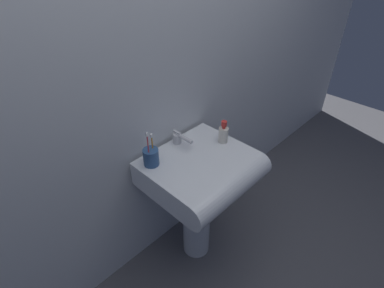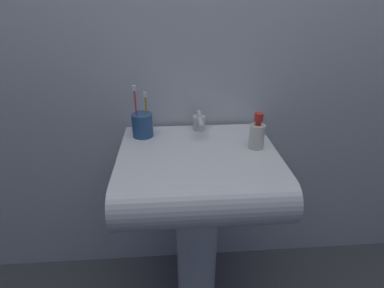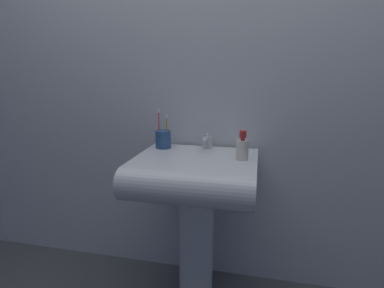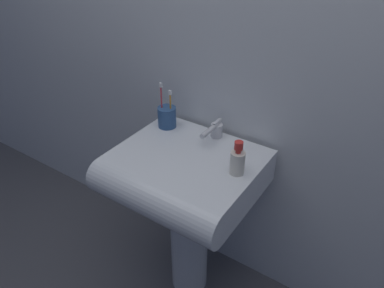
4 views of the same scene
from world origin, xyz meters
TOP-DOWN VIEW (x-y plane):
  - ground_plane at (0.00, 0.00)m, footprint 6.00×6.00m
  - wall_back at (0.00, 0.27)m, footprint 5.00×0.05m
  - sink_pedestal at (0.00, 0.00)m, footprint 0.18×0.18m
  - sink_basin at (0.00, -0.06)m, footprint 0.58×0.52m
  - faucet at (0.02, 0.17)m, footprint 0.05×0.15m
  - toothbrush_cup at (-0.21, 0.14)m, footprint 0.08×0.08m
  - soap_bottle at (0.22, -0.00)m, footprint 0.06×0.06m

SIDE VIEW (x-z plane):
  - ground_plane at x=0.00m, z-range 0.00..0.00m
  - sink_pedestal at x=0.00m, z-range 0.00..0.64m
  - sink_basin at x=0.00m, z-range 0.64..0.79m
  - faucet at x=0.02m, z-range 0.79..0.87m
  - toothbrush_cup at x=-0.21m, z-range 0.73..0.95m
  - soap_bottle at x=0.22m, z-range 0.78..0.91m
  - wall_back at x=0.00m, z-range 0.00..2.40m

